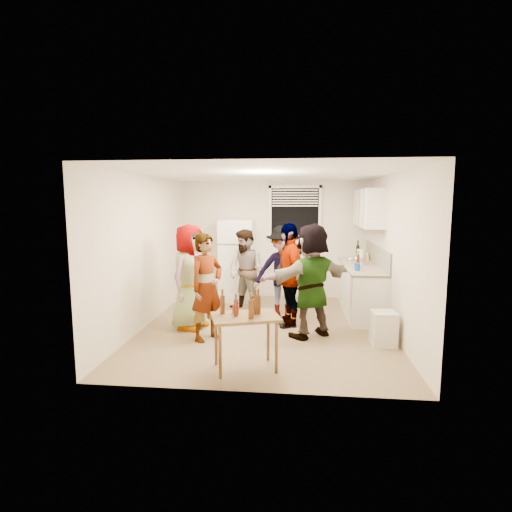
# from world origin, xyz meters

# --- Properties ---
(room) EXTENTS (4.00, 4.50, 2.50)m
(room) POSITION_xyz_m (0.00, 0.00, 0.00)
(room) COLOR silver
(room) RESTS_ON ground
(window) EXTENTS (1.12, 0.10, 1.06)m
(window) POSITION_xyz_m (0.45, 2.21, 1.85)
(window) COLOR white
(window) RESTS_ON room
(refrigerator) EXTENTS (0.70, 0.70, 1.70)m
(refrigerator) POSITION_xyz_m (-0.75, 1.88, 0.85)
(refrigerator) COLOR white
(refrigerator) RESTS_ON ground
(counter_lower) EXTENTS (0.60, 2.20, 0.86)m
(counter_lower) POSITION_xyz_m (1.70, 1.15, 0.43)
(counter_lower) COLOR white
(counter_lower) RESTS_ON ground
(countertop) EXTENTS (0.64, 2.22, 0.04)m
(countertop) POSITION_xyz_m (1.70, 1.15, 0.88)
(countertop) COLOR #BFB099
(countertop) RESTS_ON counter_lower
(backsplash) EXTENTS (0.03, 2.20, 0.36)m
(backsplash) POSITION_xyz_m (1.99, 1.15, 1.08)
(backsplash) COLOR beige
(backsplash) RESTS_ON countertop
(upper_cabinets) EXTENTS (0.34, 1.60, 0.70)m
(upper_cabinets) POSITION_xyz_m (1.83, 1.35, 1.95)
(upper_cabinets) COLOR white
(upper_cabinets) RESTS_ON room
(kettle) EXTENTS (0.32, 0.30, 0.21)m
(kettle) POSITION_xyz_m (1.65, 1.18, 0.90)
(kettle) COLOR silver
(kettle) RESTS_ON countertop
(paper_towel) EXTENTS (0.13, 0.13, 0.29)m
(paper_towel) POSITION_xyz_m (1.68, 1.15, 0.90)
(paper_towel) COLOR white
(paper_towel) RESTS_ON countertop
(wine_bottle) EXTENTS (0.07, 0.07, 0.28)m
(wine_bottle) POSITION_xyz_m (1.75, 1.97, 0.90)
(wine_bottle) COLOR black
(wine_bottle) RESTS_ON countertop
(beer_bottle_counter) EXTENTS (0.06, 0.06, 0.22)m
(beer_bottle_counter) POSITION_xyz_m (1.60, 0.90, 0.90)
(beer_bottle_counter) COLOR #47230C
(beer_bottle_counter) RESTS_ON countertop
(blue_cup) EXTENTS (0.10, 0.10, 0.13)m
(blue_cup) POSITION_xyz_m (1.53, 0.50, 0.90)
(blue_cup) COLOR #103DB5
(blue_cup) RESTS_ON countertop
(picture_frame) EXTENTS (0.02, 0.19, 0.16)m
(picture_frame) POSITION_xyz_m (1.92, 1.82, 0.98)
(picture_frame) COLOR #E3D04A
(picture_frame) RESTS_ON countertop
(trash_bin) EXTENTS (0.36, 0.36, 0.50)m
(trash_bin) POSITION_xyz_m (1.76, -0.62, 0.25)
(trash_bin) COLOR beige
(trash_bin) RESTS_ON ground
(serving_table) EXTENTS (0.94, 0.76, 0.68)m
(serving_table) POSITION_xyz_m (-0.12, -1.65, 0.00)
(serving_table) COLOR brown
(serving_table) RESTS_ON ground
(beer_bottle_table) EXTENTS (0.05, 0.05, 0.20)m
(beer_bottle_table) POSITION_xyz_m (-0.24, -1.67, 0.68)
(beer_bottle_table) COLOR #47230C
(beer_bottle_table) RESTS_ON serving_table
(red_cup) EXTENTS (0.09, 0.09, 0.11)m
(red_cup) POSITION_xyz_m (-0.26, -1.54, 0.68)
(red_cup) COLOR red
(red_cup) RESTS_ON serving_table
(guest_grey) EXTENTS (1.90, 1.38, 0.54)m
(guest_grey) POSITION_xyz_m (-1.23, -0.10, 0.00)
(guest_grey) COLOR gray
(guest_grey) RESTS_ON ground
(guest_stripe) EXTENTS (1.65, 1.42, 0.39)m
(guest_stripe) POSITION_xyz_m (-0.84, -0.63, 0.00)
(guest_stripe) COLOR #141933
(guest_stripe) RESTS_ON ground
(guest_back_left) EXTENTS (1.47, 1.72, 0.59)m
(guest_back_left) POSITION_xyz_m (-0.44, 0.97, 0.00)
(guest_back_left) COLOR brown
(guest_back_left) RESTS_ON ground
(guest_back_right) EXTENTS (1.29, 1.78, 0.61)m
(guest_back_right) POSITION_xyz_m (0.25, 0.77, 0.00)
(guest_back_right) COLOR #3E3E43
(guest_back_right) RESTS_ON ground
(guest_black) EXTENTS (1.96, 1.54, 0.42)m
(guest_black) POSITION_xyz_m (0.37, 0.21, 0.00)
(guest_black) COLOR black
(guest_black) RESTS_ON ground
(guest_orange) EXTENTS (2.34, 2.37, 0.52)m
(guest_orange) POSITION_xyz_m (0.72, -0.33, 0.00)
(guest_orange) COLOR #C36441
(guest_orange) RESTS_ON ground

